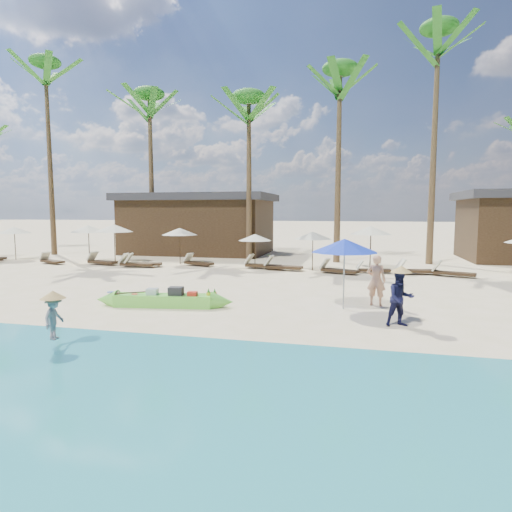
# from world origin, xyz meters

# --- Properties ---
(ground) EXTENTS (240.00, 240.00, 0.00)m
(ground) POSITION_xyz_m (0.00, 0.00, 0.00)
(ground) COLOR beige
(ground) RESTS_ON ground
(wet_sand_strip) EXTENTS (240.00, 4.50, 0.01)m
(wet_sand_strip) POSITION_xyz_m (0.00, -5.00, 0.00)
(wet_sand_strip) COLOR tan
(wet_sand_strip) RESTS_ON ground
(green_canoe) EXTENTS (5.03, 1.10, 0.64)m
(green_canoe) POSITION_xyz_m (-2.68, 0.47, 0.22)
(green_canoe) COLOR #6BDC43
(green_canoe) RESTS_ON ground
(tourist) EXTENTS (0.68, 0.53, 1.67)m
(tourist) POSITION_xyz_m (3.97, 2.21, 0.83)
(tourist) COLOR tan
(tourist) RESTS_ON ground
(vendor_green) EXTENTS (0.88, 0.77, 1.51)m
(vendor_green) POSITION_xyz_m (4.49, -0.26, 0.76)
(vendor_green) COLOR #121333
(vendor_green) RESTS_ON ground
(vendor_yellow) EXTENTS (0.46, 0.69, 1.00)m
(vendor_yellow) POSITION_xyz_m (-3.26, -3.92, 0.68)
(vendor_yellow) COLOR gray
(vendor_yellow) RESTS_ON ground
(blue_umbrella) EXTENTS (2.06, 2.06, 2.21)m
(blue_umbrella) POSITION_xyz_m (2.96, 1.46, 2.00)
(blue_umbrella) COLOR #99999E
(blue_umbrella) RESTS_ON ground
(resort_parasol_1) EXTENTS (2.02, 2.02, 2.08)m
(resort_parasol_1) POSITION_xyz_m (-17.71, 10.65, 1.87)
(resort_parasol_1) COLOR #392817
(resort_parasol_1) RESTS_ON ground
(resort_parasol_2) EXTENTS (2.17, 2.17, 2.23)m
(resort_parasol_2) POSITION_xyz_m (-12.37, 10.59, 2.01)
(resort_parasol_2) COLOR #392817
(resort_parasol_2) RESTS_ON ground
(lounger_2_left) EXTENTS (1.84, 1.10, 0.60)m
(lounger_2_left) POSITION_xyz_m (-14.05, 9.34, 0.20)
(lounger_2_left) COLOR #392817
(lounger_2_left) RESTS_ON ground
(resort_parasol_3) EXTENTS (2.22, 2.22, 2.29)m
(resort_parasol_3) POSITION_xyz_m (-10.57, 10.48, 2.07)
(resort_parasol_3) COLOR #392817
(resort_parasol_3) RESTS_ON ground
(lounger_3_left) EXTENTS (1.99, 0.95, 0.65)m
(lounger_3_left) POSITION_xyz_m (-10.92, 9.60, 0.22)
(lounger_3_left) COLOR #392817
(lounger_3_left) RESTS_ON ground
(lounger_3_right) EXTENTS (2.02, 0.77, 0.67)m
(lounger_3_right) POSITION_xyz_m (-8.46, 9.07, 0.22)
(lounger_3_right) COLOR #392817
(lounger_3_right) RESTS_ON ground
(resort_parasol_4) EXTENTS (2.04, 2.04, 2.10)m
(resort_parasol_4) POSITION_xyz_m (-6.64, 10.93, 1.89)
(resort_parasol_4) COLOR #392817
(resort_parasol_4) RESTS_ON ground
(lounger_4_left) EXTENTS (2.07, 1.07, 0.67)m
(lounger_4_left) POSITION_xyz_m (-8.19, 9.20, 0.22)
(lounger_4_left) COLOR #392817
(lounger_4_left) RESTS_ON ground
(lounger_4_right) EXTENTS (1.89, 1.10, 0.62)m
(lounger_4_right) POSITION_xyz_m (-5.39, 10.41, 0.21)
(lounger_4_right) COLOR #392817
(lounger_4_right) RESTS_ON ground
(resort_parasol_5) EXTENTS (1.79, 1.79, 1.84)m
(resort_parasol_5) POSITION_xyz_m (-2.00, 10.24, 1.66)
(resort_parasol_5) COLOR #392817
(resort_parasol_5) RESTS_ON ground
(lounger_5_left) EXTENTS (2.04, 0.87, 0.67)m
(lounger_5_left) POSITION_xyz_m (-1.65, 10.08, 0.22)
(lounger_5_left) COLOR #392817
(lounger_5_left) RESTS_ON ground
(resort_parasol_6) EXTENTS (1.96, 1.96, 2.01)m
(resort_parasol_6) POSITION_xyz_m (1.11, 10.07, 1.82)
(resort_parasol_6) COLOR #392817
(resort_parasol_6) RESTS_ON ground
(lounger_6_left) EXTENTS (2.02, 0.79, 0.67)m
(lounger_6_left) POSITION_xyz_m (-0.46, 9.69, 0.22)
(lounger_6_left) COLOR #392817
(lounger_6_left) RESTS_ON ground
(lounger_6_right) EXTENTS (1.98, 1.17, 0.64)m
(lounger_6_right) POSITION_xyz_m (2.41, 9.14, 0.21)
(lounger_6_right) COLOR #392817
(lounger_6_right) RESTS_ON ground
(resort_parasol_7) EXTENTS (2.21, 2.21, 2.28)m
(resort_parasol_7) POSITION_xyz_m (4.03, 11.36, 2.06)
(resort_parasol_7) COLOR #392817
(resort_parasol_7) RESTS_ON ground
(lounger_7_left) EXTENTS (1.71, 0.68, 0.56)m
(lounger_7_left) POSITION_xyz_m (4.07, 9.79, 0.19)
(lounger_7_left) COLOR #392817
(lounger_7_left) RESTS_ON ground
(lounger_7_right) EXTENTS (2.06, 0.94, 0.67)m
(lounger_7_right) POSITION_xyz_m (6.10, 9.75, 0.23)
(lounger_7_right) COLOR #392817
(lounger_7_right) RESTS_ON ground
(lounger_8_left) EXTENTS (1.97, 1.16, 0.64)m
(lounger_8_left) POSITION_xyz_m (7.69, 9.43, 0.21)
(lounger_8_left) COLOR #392817
(lounger_8_left) RESTS_ON ground
(palm_1) EXTENTS (2.08, 2.08, 13.60)m
(palm_1) POSITION_xyz_m (-17.59, 14.06, 10.82)
(palm_1) COLOR brown
(palm_1) RESTS_ON ground
(palm_2) EXTENTS (2.08, 2.08, 11.33)m
(palm_2) POSITION_xyz_m (-10.45, 15.08, 9.18)
(palm_2) COLOR brown
(palm_2) RESTS_ON ground
(palm_3) EXTENTS (2.08, 2.08, 10.52)m
(palm_3) POSITION_xyz_m (-3.36, 14.27, 8.58)
(palm_3) COLOR brown
(palm_3) RESTS_ON ground
(palm_4) EXTENTS (2.08, 2.08, 11.70)m
(palm_4) POSITION_xyz_m (2.15, 14.01, 9.45)
(palm_4) COLOR brown
(palm_4) RESTS_ON ground
(palm_5) EXTENTS (2.08, 2.08, 13.60)m
(palm_5) POSITION_xyz_m (7.45, 14.38, 10.82)
(palm_5) COLOR brown
(palm_5) RESTS_ON ground
(pavilion_west) EXTENTS (10.80, 6.60, 4.30)m
(pavilion_west) POSITION_xyz_m (-8.00, 17.50, 2.19)
(pavilion_west) COLOR #392817
(pavilion_west) RESTS_ON ground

